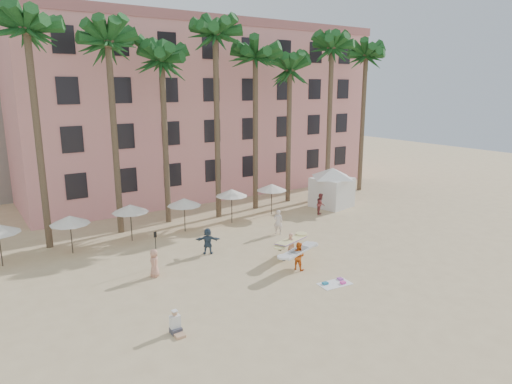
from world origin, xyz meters
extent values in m
plane|color=#D1B789|center=(0.00, 0.00, 0.00)|extent=(120.00, 120.00, 0.00)
cube|color=#E18E89|center=(7.00, 26.00, 8.00)|extent=(35.00, 14.00, 16.00)
cylinder|color=brown|center=(-10.00, 14.50, 7.00)|extent=(0.44, 0.44, 14.00)
cylinder|color=brown|center=(-5.00, 15.00, 6.75)|extent=(0.44, 0.44, 13.50)
cylinder|color=brown|center=(-1.00, 15.50, 6.25)|extent=(0.44, 0.44, 12.50)
cylinder|color=brown|center=(3.00, 14.50, 7.25)|extent=(0.44, 0.44, 14.50)
cylinder|color=brown|center=(7.00, 15.00, 6.50)|extent=(0.44, 0.44, 13.00)
cylinder|color=brown|center=(11.00, 15.50, 6.00)|extent=(0.44, 0.44, 12.00)
cylinder|color=brown|center=(15.00, 14.50, 7.00)|extent=(0.44, 0.44, 14.00)
cylinder|color=brown|center=(20.00, 15.00, 6.75)|extent=(0.44, 0.44, 13.50)
cylinder|color=#332B23|center=(-13.00, 12.50, 1.25)|extent=(0.07, 0.07, 2.50)
cylinder|color=#332B23|center=(-9.00, 12.40, 1.20)|extent=(0.07, 0.07, 2.40)
cone|color=white|center=(-9.00, 12.40, 2.25)|extent=(2.50, 2.50, 0.55)
cylinder|color=#332B23|center=(-5.00, 12.60, 1.25)|extent=(0.07, 0.07, 2.50)
cone|color=white|center=(-5.00, 12.60, 2.35)|extent=(2.50, 2.50, 0.55)
cylinder|color=#332B23|center=(-1.00, 12.50, 1.20)|extent=(0.07, 0.07, 2.40)
cone|color=white|center=(-1.00, 12.50, 2.25)|extent=(2.50, 2.50, 0.55)
cylinder|color=#332B23|center=(3.00, 12.40, 1.30)|extent=(0.07, 0.07, 2.60)
cone|color=white|center=(3.00, 12.40, 2.45)|extent=(2.50, 2.50, 0.55)
cylinder|color=#332B23|center=(7.00, 12.60, 1.25)|extent=(0.07, 0.07, 2.50)
cone|color=white|center=(7.00, 12.60, 2.35)|extent=(2.50, 2.50, 0.55)
cube|color=white|center=(13.01, 11.74, 1.30)|extent=(3.55, 3.55, 2.60)
cone|color=white|center=(13.01, 11.74, 3.05)|extent=(5.32, 5.32, 0.90)
cube|color=white|center=(1.75, -0.53, 0.01)|extent=(1.90, 1.19, 0.02)
cube|color=teal|center=(1.28, -0.28, 0.07)|extent=(0.33, 0.28, 0.10)
cube|color=#FB45B4|center=(2.13, -0.78, 0.08)|extent=(0.30, 0.25, 0.12)
cube|color=#A749AF|center=(2.38, -0.30, 0.06)|extent=(0.29, 0.33, 0.08)
imported|color=tan|center=(2.25, 3.97, 0.80)|extent=(0.39, 0.59, 1.60)
cube|color=#F5E999|center=(2.25, 3.97, 1.12)|extent=(3.00, 1.92, 0.36)
imported|color=orange|center=(1.39, 2.19, 0.84)|extent=(0.88, 0.98, 1.68)
cube|color=silver|center=(1.39, 2.19, 1.17)|extent=(2.89, 1.43, 0.29)
imported|color=tan|center=(-6.00, 5.94, 0.81)|extent=(0.77, 0.93, 1.62)
imported|color=brown|center=(10.46, 10.32, 0.90)|extent=(1.10, 1.09, 1.80)
imported|color=silver|center=(4.37, 8.14, 0.91)|extent=(0.77, 0.79, 1.83)
imported|color=#35485D|center=(-1.79, 7.44, 0.86)|extent=(1.62, 1.25, 1.71)
cylinder|color=black|center=(-5.41, 7.13, 1.05)|extent=(0.04, 0.04, 2.10)
cube|color=black|center=(-5.41, 7.13, 2.05)|extent=(0.18, 0.03, 0.35)
cube|color=#3F3F4C|center=(-7.56, -0.35, 0.12)|extent=(0.47, 0.44, 0.25)
cube|color=tan|center=(-7.56, -0.72, 0.06)|extent=(0.41, 0.47, 0.12)
cube|color=white|center=(-7.56, -0.30, 0.52)|extent=(0.46, 0.27, 0.57)
sphere|color=tan|center=(-7.56, -0.30, 0.93)|extent=(0.25, 0.25, 0.25)
camera|label=1|loc=(-14.75, -17.25, 10.55)|focal=32.00mm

